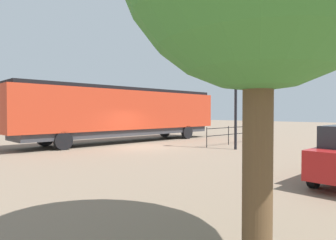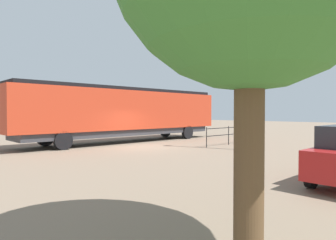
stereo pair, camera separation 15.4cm
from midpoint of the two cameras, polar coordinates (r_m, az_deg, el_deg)
name	(u,v)px [view 2 (the right image)]	position (r m, az deg, el deg)	size (l,w,h in m)	color
ground_plane	(144,147)	(19.06, -4.41, -5.20)	(120.00, 120.00, 0.00)	#84705B
locomotive	(131,112)	(22.62, -6.93, 1.57)	(3.02, 16.84, 4.01)	red
lamp_post	(236,66)	(18.25, 13.14, 10.15)	(0.51, 0.51, 7.25)	black
platform_fence	(238,132)	(21.66, 13.59, -2.23)	(0.05, 7.17, 1.27)	black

